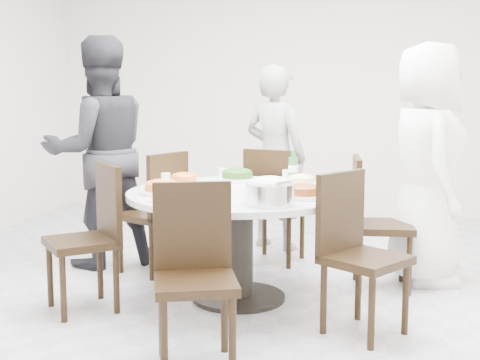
% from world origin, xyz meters
% --- Properties ---
extents(floor, '(6.00, 6.00, 0.01)m').
position_xyz_m(floor, '(0.00, 0.00, 0.00)').
color(floor, '#BABABF').
rests_on(floor, ground).
extents(wall_back, '(6.00, 0.01, 2.80)m').
position_xyz_m(wall_back, '(0.00, 3.00, 1.40)').
color(wall_back, silver).
rests_on(wall_back, ground).
extents(wall_front, '(6.00, 0.01, 2.80)m').
position_xyz_m(wall_front, '(0.00, -3.00, 1.40)').
color(wall_front, silver).
rests_on(wall_front, ground).
extents(dining_table, '(1.50, 1.50, 0.75)m').
position_xyz_m(dining_table, '(-0.16, -0.22, 0.38)').
color(dining_table, silver).
rests_on(dining_table, floor).
extents(chair_ne, '(0.46, 0.46, 0.95)m').
position_xyz_m(chair_ne, '(0.79, 0.25, 0.47)').
color(chair_ne, black).
rests_on(chair_ne, floor).
extents(chair_n, '(0.49, 0.49, 0.95)m').
position_xyz_m(chair_n, '(-0.07, 0.81, 0.47)').
color(chair_n, black).
rests_on(chair_n, floor).
extents(chair_nw, '(0.56, 0.56, 0.95)m').
position_xyz_m(chair_nw, '(-0.98, 0.30, 0.47)').
color(chair_nw, black).
rests_on(chair_nw, floor).
extents(chair_sw, '(0.59, 0.59, 0.95)m').
position_xyz_m(chair_sw, '(-1.11, -0.65, 0.47)').
color(chair_sw, black).
rests_on(chair_sw, floor).
extents(chair_s, '(0.54, 0.54, 0.95)m').
position_xyz_m(chair_s, '(-0.14, -1.34, 0.47)').
color(chair_s, black).
rests_on(chair_s, floor).
extents(chair_se, '(0.58, 0.58, 0.95)m').
position_xyz_m(chair_se, '(0.70, -0.69, 0.47)').
color(chair_se, black).
rests_on(chair_se, floor).
extents(diner_right, '(0.72, 0.96, 1.77)m').
position_xyz_m(diner_right, '(1.09, 0.49, 0.88)').
color(diner_right, white).
rests_on(diner_right, floor).
extents(diner_middle, '(0.70, 0.59, 1.63)m').
position_xyz_m(diner_middle, '(-0.16, 1.27, 0.82)').
color(diner_middle, black).
rests_on(diner_middle, floor).
extents(diner_left, '(1.13, 1.10, 1.84)m').
position_xyz_m(diner_left, '(-1.45, 0.42, 0.92)').
color(diner_left, black).
rests_on(diner_left, floor).
extents(dish_greens, '(0.29, 0.29, 0.08)m').
position_xyz_m(dish_greens, '(-0.27, 0.25, 0.79)').
color(dish_greens, white).
rests_on(dish_greens, dining_table).
extents(dish_pale, '(0.24, 0.24, 0.06)m').
position_xyz_m(dish_pale, '(0.22, 0.05, 0.78)').
color(dish_pale, white).
rests_on(dish_pale, dining_table).
extents(dish_orange, '(0.23, 0.23, 0.06)m').
position_xyz_m(dish_orange, '(-0.60, -0.03, 0.78)').
color(dish_orange, white).
rests_on(dish_orange, dining_table).
extents(dish_redbrown, '(0.26, 0.26, 0.06)m').
position_xyz_m(dish_redbrown, '(0.30, -0.41, 0.78)').
color(dish_redbrown, white).
rests_on(dish_redbrown, dining_table).
extents(dish_tofu, '(0.29, 0.29, 0.07)m').
position_xyz_m(dish_tofu, '(-0.63, -0.43, 0.79)').
color(dish_tofu, white).
rests_on(dish_tofu, dining_table).
extents(rice_bowl, '(0.30, 0.30, 0.13)m').
position_xyz_m(rice_bowl, '(0.13, -0.67, 0.81)').
color(rice_bowl, silver).
rests_on(rice_bowl, dining_table).
extents(soup_bowl, '(0.24, 0.24, 0.08)m').
position_xyz_m(soup_bowl, '(-0.49, -0.64, 0.79)').
color(soup_bowl, white).
rests_on(soup_bowl, dining_table).
extents(beverage_bottle, '(0.07, 0.07, 0.24)m').
position_xyz_m(beverage_bottle, '(0.14, 0.26, 0.87)').
color(beverage_bottle, '#2A6A32').
rests_on(beverage_bottle, dining_table).
extents(tea_cups, '(0.07, 0.07, 0.08)m').
position_xyz_m(tea_cups, '(-0.14, 0.43, 0.79)').
color(tea_cups, white).
rests_on(tea_cups, dining_table).
extents(chopsticks, '(0.24, 0.04, 0.01)m').
position_xyz_m(chopsticks, '(-0.19, 0.42, 0.76)').
color(chopsticks, tan).
rests_on(chopsticks, dining_table).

